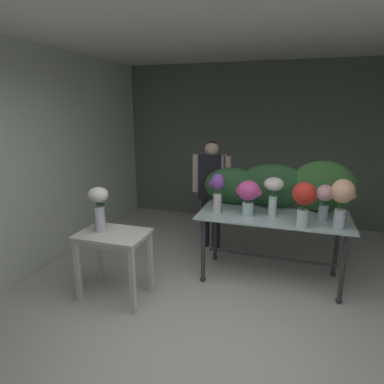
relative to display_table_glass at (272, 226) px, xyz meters
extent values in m
plane|color=beige|center=(-0.38, 0.21, -0.69)|extent=(8.76, 8.76, 0.00)
cube|color=slate|center=(-0.38, 2.21, 0.71)|extent=(5.13, 0.12, 2.81)
cube|color=silver|center=(-2.94, 0.21, 0.71)|extent=(0.12, 4.10, 2.81)
cube|color=silver|center=(-0.38, 0.21, 2.18)|extent=(5.25, 4.10, 0.12)
cube|color=silver|center=(0.00, 0.00, 0.13)|extent=(1.73, 0.83, 0.02)
cylinder|color=#38383D|center=(-0.77, -0.31, -0.28)|extent=(0.05, 0.05, 0.81)
sphere|color=#38383D|center=(-0.77, -0.31, -0.66)|extent=(0.07, 0.07, 0.07)
cylinder|color=#38383D|center=(0.77, -0.31, -0.28)|extent=(0.05, 0.05, 0.81)
sphere|color=#38383D|center=(0.77, -0.31, -0.66)|extent=(0.07, 0.07, 0.07)
cylinder|color=#38383D|center=(-0.77, 0.31, -0.28)|extent=(0.05, 0.05, 0.81)
sphere|color=#38383D|center=(-0.77, 0.31, -0.66)|extent=(0.07, 0.07, 0.07)
cylinder|color=#38383D|center=(0.77, 0.31, -0.28)|extent=(0.05, 0.05, 0.81)
sphere|color=#38383D|center=(0.77, 0.31, -0.66)|extent=(0.07, 0.07, 0.07)
cylinder|color=#38383D|center=(0.00, 0.00, -0.41)|extent=(1.53, 0.03, 0.03)
cube|color=silver|center=(-1.60, -0.92, 0.06)|extent=(0.73, 0.51, 0.03)
cube|color=silver|center=(-1.60, -0.92, 0.01)|extent=(0.67, 0.45, 0.06)
cube|color=silver|center=(-1.93, -1.14, -0.33)|extent=(0.05, 0.05, 0.73)
cube|color=silver|center=(-1.27, -1.14, -0.33)|extent=(0.05, 0.05, 0.73)
cube|color=silver|center=(-1.93, -0.70, -0.33)|extent=(0.05, 0.05, 0.73)
cube|color=silver|center=(-1.27, -0.70, -0.33)|extent=(0.05, 0.05, 0.73)
cylinder|color=#232328|center=(-1.02, 0.72, -0.26)|extent=(0.12, 0.12, 0.87)
cylinder|color=#232328|center=(-0.85, 0.72, -0.26)|extent=(0.12, 0.12, 0.87)
cube|color=#999EA8|center=(-0.93, 0.72, 0.44)|extent=(0.39, 0.22, 0.53)
cube|color=black|center=(-0.93, 0.60, 0.40)|extent=(0.33, 0.02, 0.65)
cylinder|color=beige|center=(-1.17, 0.72, 0.43)|extent=(0.09, 0.09, 0.55)
cylinder|color=beige|center=(-0.70, 0.72, 0.43)|extent=(0.09, 0.09, 0.55)
sphere|color=beige|center=(-0.93, 0.72, 0.79)|extent=(0.20, 0.20, 0.20)
ellipsoid|color=black|center=(-0.93, 0.74, 0.86)|extent=(0.15, 0.15, 0.09)
ellipsoid|color=#28562D|center=(-0.55, 0.29, 0.38)|extent=(0.73, 0.29, 0.48)
ellipsoid|color=#28562D|center=(-0.04, 0.29, 0.42)|extent=(0.85, 0.27, 0.55)
ellipsoid|color=#387033|center=(0.53, 0.29, 0.45)|extent=(0.75, 0.31, 0.62)
cylinder|color=silver|center=(-0.29, -0.12, 0.22)|extent=(0.13, 0.13, 0.16)
cylinder|color=#9EBCB2|center=(-0.29, -0.12, 0.18)|extent=(0.12, 0.12, 0.07)
cylinder|color=#2D6028|center=(-0.27, -0.12, 0.26)|extent=(0.01, 0.01, 0.22)
cylinder|color=#2D6028|center=(-0.29, -0.10, 0.26)|extent=(0.01, 0.01, 0.22)
cylinder|color=#2D6028|center=(-0.30, -0.16, 0.26)|extent=(0.01, 0.01, 0.22)
ellipsoid|color=#E54C9E|center=(-0.29, -0.12, 0.44)|extent=(0.26, 0.26, 0.23)
sphere|color=#E54C9E|center=(-0.40, -0.12, 0.43)|extent=(0.07, 0.07, 0.07)
sphere|color=#E54C9E|center=(-0.17, -0.14, 0.43)|extent=(0.08, 0.08, 0.08)
cylinder|color=silver|center=(-0.66, -0.09, 0.25)|extent=(0.10, 0.10, 0.22)
cylinder|color=#9EBCB2|center=(-0.66, -0.09, 0.19)|extent=(0.09, 0.09, 0.09)
cylinder|color=#477F3D|center=(-0.63, -0.09, 0.30)|extent=(0.01, 0.01, 0.30)
cylinder|color=#477F3D|center=(-0.65, -0.07, 0.30)|extent=(0.01, 0.01, 0.30)
cylinder|color=#477F3D|center=(-0.68, -0.10, 0.30)|extent=(0.01, 0.01, 0.30)
cylinder|color=#477F3D|center=(-0.66, -0.10, 0.30)|extent=(0.01, 0.01, 0.30)
ellipsoid|color=purple|center=(-0.66, -0.09, 0.51)|extent=(0.16, 0.16, 0.19)
sphere|color=purple|center=(-0.72, -0.11, 0.49)|extent=(0.08, 0.08, 0.08)
sphere|color=purple|center=(-0.61, -0.09, 0.49)|extent=(0.05, 0.05, 0.05)
cylinder|color=silver|center=(0.54, -0.02, 0.23)|extent=(0.10, 0.10, 0.17)
cylinder|color=#9EBCB2|center=(0.54, -0.02, 0.18)|extent=(0.10, 0.10, 0.07)
cylinder|color=#2D6028|center=(0.56, -0.02, 0.28)|extent=(0.01, 0.01, 0.25)
cylinder|color=#2D6028|center=(0.54, -0.01, 0.28)|extent=(0.01, 0.01, 0.25)
cylinder|color=#2D6028|center=(0.52, -0.03, 0.28)|extent=(0.01, 0.01, 0.25)
cylinder|color=#2D6028|center=(0.54, -0.04, 0.28)|extent=(0.01, 0.01, 0.25)
ellipsoid|color=#EFB2BC|center=(0.54, -0.02, 0.45)|extent=(0.19, 0.19, 0.18)
sphere|color=#EFB2BC|center=(0.46, -0.01, 0.43)|extent=(0.08, 0.08, 0.08)
sphere|color=#EFB2BC|center=(0.62, -0.05, 0.48)|extent=(0.09, 0.09, 0.09)
ellipsoid|color=#477F3D|center=(0.52, -0.02, 0.33)|extent=(0.05, 0.10, 0.03)
cylinder|color=silver|center=(-0.01, -0.06, 0.26)|extent=(0.10, 0.10, 0.24)
cylinder|color=#9EBCB2|center=(-0.01, -0.06, 0.19)|extent=(0.09, 0.09, 0.10)
cylinder|color=#387033|center=(0.01, -0.06, 0.32)|extent=(0.01, 0.01, 0.33)
cylinder|color=#387033|center=(-0.01, -0.04, 0.32)|extent=(0.01, 0.01, 0.33)
cylinder|color=#387033|center=(-0.03, -0.06, 0.32)|extent=(0.01, 0.01, 0.33)
cylinder|color=#387033|center=(-0.01, -0.08, 0.32)|extent=(0.01, 0.01, 0.33)
ellipsoid|color=white|center=(-0.01, -0.06, 0.52)|extent=(0.22, 0.22, 0.15)
sphere|color=white|center=(-0.07, -0.03, 0.52)|extent=(0.07, 0.07, 0.07)
ellipsoid|color=#387033|center=(-0.02, -0.03, 0.40)|extent=(0.10, 0.10, 0.03)
cylinder|color=silver|center=(0.68, -0.27, 0.25)|extent=(0.12, 0.12, 0.21)
cylinder|color=#9EBCB2|center=(0.68, -0.27, 0.19)|extent=(0.11, 0.11, 0.09)
cylinder|color=#2D6028|center=(0.71, -0.26, 0.31)|extent=(0.01, 0.01, 0.32)
cylinder|color=#2D6028|center=(0.66, -0.24, 0.31)|extent=(0.01, 0.01, 0.32)
cylinder|color=#2D6028|center=(0.66, -0.29, 0.31)|extent=(0.01, 0.01, 0.32)
ellipsoid|color=#F4B78E|center=(0.68, -0.27, 0.55)|extent=(0.23, 0.23, 0.25)
sphere|color=#F4B78E|center=(0.62, -0.26, 0.52)|extent=(0.07, 0.07, 0.07)
sphere|color=#F4B78E|center=(0.78, -0.24, 0.50)|extent=(0.07, 0.07, 0.07)
cylinder|color=silver|center=(0.31, -0.32, 0.24)|extent=(0.11, 0.11, 0.19)
cylinder|color=#9EBCB2|center=(0.31, -0.32, 0.18)|extent=(0.10, 0.10, 0.08)
cylinder|color=#477F3D|center=(0.33, -0.32, 0.29)|extent=(0.01, 0.01, 0.28)
cylinder|color=#477F3D|center=(0.32, -0.31, 0.29)|extent=(0.01, 0.01, 0.28)
cylinder|color=#477F3D|center=(0.30, -0.32, 0.29)|extent=(0.01, 0.01, 0.28)
cylinder|color=#477F3D|center=(0.32, -0.34, 0.29)|extent=(0.01, 0.01, 0.28)
ellipsoid|color=red|center=(0.31, -0.32, 0.50)|extent=(0.24, 0.24, 0.24)
sphere|color=red|center=(0.41, -0.31, 0.46)|extent=(0.06, 0.06, 0.06)
ellipsoid|color=#2D6028|center=(0.31, -0.29, 0.35)|extent=(0.05, 0.10, 0.03)
cylinder|color=silver|center=(-1.75, -0.92, 0.21)|extent=(0.11, 0.11, 0.28)
cylinder|color=#9EBCB2|center=(-1.75, -0.92, 0.13)|extent=(0.10, 0.10, 0.12)
cylinder|color=#387033|center=(-1.72, -0.92, 0.26)|extent=(0.01, 0.01, 0.35)
cylinder|color=#387033|center=(-1.75, -0.90, 0.26)|extent=(0.01, 0.01, 0.35)
cylinder|color=#387033|center=(-1.76, -0.94, 0.26)|extent=(0.01, 0.01, 0.35)
ellipsoid|color=white|center=(-1.75, -0.92, 0.48)|extent=(0.21, 0.21, 0.16)
sphere|color=white|center=(-1.81, -0.95, 0.46)|extent=(0.08, 0.08, 0.08)
sphere|color=white|center=(-1.66, -0.93, 0.48)|extent=(0.06, 0.06, 0.06)
ellipsoid|color=#28562D|center=(-1.74, -0.88, 0.37)|extent=(0.10, 0.06, 0.03)
camera|label=1|loc=(0.19, -3.77, 1.37)|focal=30.59mm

